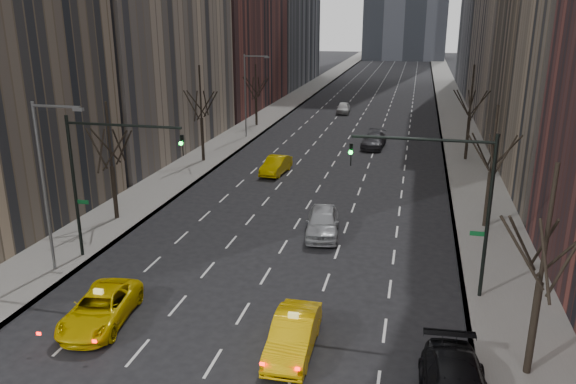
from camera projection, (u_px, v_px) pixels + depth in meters
The scene contains 18 objects.
sidewalk_left at pixel (287, 104), 86.15m from camera, with size 4.50×320.00×0.15m, color slate.
sidewalk_right at pixel (453, 110), 80.90m from camera, with size 4.50×320.00×0.15m, color slate.
tree_lw_b at pixel (112, 166), 36.70m from camera, with size 3.36×3.50×7.82m.
tree_lw_c at pixel (202, 119), 51.47m from camera, with size 3.36×3.50×8.74m.
tree_lw_d at pixel (256, 97), 68.33m from camera, with size 3.36×3.50×7.36m.
tree_rw_a at pixel (540, 284), 20.37m from camera, with size 3.36×3.50×8.28m.
tree_rw_b at pixel (490, 173), 35.28m from camera, with size 3.36×3.50×7.82m.
tree_rw_c at pixel (469, 118), 51.90m from camera, with size 3.36×3.50×8.74m.
traffic_mast_left at pixel (100, 166), 29.97m from camera, with size 6.69×0.39×8.00m.
traffic_mast_right at pixel (453, 189), 26.07m from camera, with size 6.69×0.39×8.00m.
streetlight_near at pixel (48, 171), 28.45m from camera, with size 2.83×0.22×9.00m.
streetlight_far at pixel (248, 87), 60.95m from camera, with size 2.83×0.22×9.00m.
taxi_suv at pixel (100, 308), 24.97m from camera, with size 2.39×5.18×1.44m, color #D8B704.
taxi_sedan at pixel (293, 335), 22.81m from camera, with size 1.66×4.75×1.57m, color #F1B605.
silver_sedan_ahead at pixel (323, 222), 34.96m from camera, with size 2.02×5.02×1.71m, color #9C9FA3.
far_taxi at pixel (276, 165), 48.54m from camera, with size 1.58×4.53×1.49m, color #D8B504.
far_suv_grey at pixel (374, 140), 58.07m from camera, with size 2.14×5.28×1.53m, color #303035.
far_car_white at pixel (343, 108), 78.27m from camera, with size 1.77×4.39×1.50m, color silver.
Camera 1 is at (7.22, -13.99, 13.23)m, focal length 35.00 mm.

